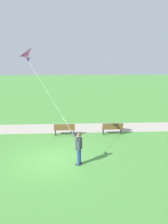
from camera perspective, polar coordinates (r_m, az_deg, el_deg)
name	(u,v)px	position (r m, az deg, el deg)	size (l,w,h in m)	color
ground_plane	(53,159)	(13.16, -7.72, -11.59)	(120.00, 120.00, 0.00)	#4C8E3D
walkway_path	(84,128)	(18.45, -0.02, -3.96)	(2.40, 32.00, 0.02)	#ADA393
person_kite_flyer	(79,146)	(12.09, -1.37, -8.40)	(0.50, 0.63, 1.83)	#232328
flying_kite	(31,55)	(12.49, -12.96, 13.53)	(1.54, 2.35, 4.24)	#E02D9E
park_bench_near_walkway	(64,129)	(16.68, -4.87, -4.11)	(0.45, 1.50, 0.88)	brown
park_bench_far_walkway	(112,128)	(16.93, 7.08, -3.90)	(0.45, 1.50, 0.88)	brown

